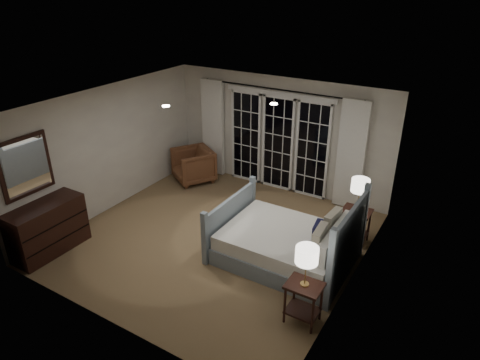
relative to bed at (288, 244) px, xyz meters
The scene contains 20 objects.
floor 1.46m from the bed, behind, with size 5.00×5.00×0.00m, color #8D704C.
ceiling 2.60m from the bed, behind, with size 5.00×5.00×0.00m, color silver.
wall_left 4.03m from the bed, behind, with size 0.02×5.00×2.50m, color beige.
wall_right 1.43m from the bed, ahead, with size 0.02×5.00×2.50m, color beige.
wall_back 2.97m from the bed, 120.17° to the left, with size 5.00×0.02×2.50m, color beige.
wall_front 3.07m from the bed, 118.97° to the right, with size 5.00×0.02×2.50m, color beige.
french_doors 2.89m from the bed, 120.59° to the left, with size 2.50×0.04×2.20m.
curtain_rod 3.35m from the bed, 121.22° to the left, with size 0.03×0.03×3.50m, color black.
curtain_left 3.93m from the bed, 142.91° to the left, with size 0.55×0.10×2.25m, color silver.
curtain_right 2.47m from the bed, 84.28° to the left, with size 0.55×0.10×2.25m, color silver.
downlight_a 2.32m from the bed, 138.90° to the left, with size 0.12×0.12×0.01m, color white.
downlight_b 3.00m from the bed, 167.13° to the right, with size 0.12×0.12×0.01m, color white.
bed is the anchor object (origin of this frame).
nightstand_left 1.41m from the bed, 56.04° to the right, with size 0.48×0.38×0.63m.
nightstand_right 1.38m from the bed, 55.79° to the left, with size 0.50×0.40×0.64m.
lamp_left 1.60m from the bed, 56.04° to the right, with size 0.31×0.31×0.59m.
lamp_right 1.60m from the bed, 55.79° to the left, with size 0.31×0.31×0.60m.
armchair 3.65m from the bed, 152.11° to the left, with size 0.83×0.85×0.78m, color brown.
dresser 4.10m from the bed, 152.97° to the right, with size 0.54×1.28×0.90m.
mirror 4.48m from the bed, 154.40° to the right, with size 0.05×0.85×1.00m.
Camera 1 is at (3.81, -5.43, 4.35)m, focal length 32.00 mm.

